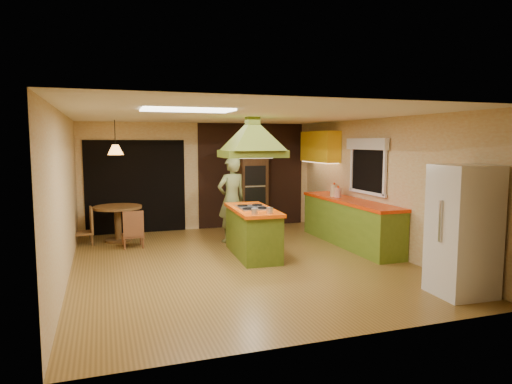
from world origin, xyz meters
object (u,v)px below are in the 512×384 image
object	(u,v)px
kitchen_island	(253,231)
refrigerator	(463,231)
man	(232,200)
canister_large	(334,190)
wall_oven	(251,187)
dining_table	(118,217)

from	to	relation	value
kitchen_island	refrigerator	size ratio (longest dim) A/B	1.01
man	canister_large	size ratio (longest dim) A/B	7.17
kitchen_island	refrigerator	world-z (taller)	refrigerator
refrigerator	canister_large	bearing A→B (deg)	91.85
man	wall_oven	size ratio (longest dim) A/B	0.90
kitchen_island	man	bearing A→B (deg)	95.75
dining_table	man	bearing A→B (deg)	-19.58
dining_table	refrigerator	bearing A→B (deg)	-49.13
canister_large	kitchen_island	bearing A→B (deg)	-159.69
refrigerator	dining_table	size ratio (longest dim) A/B	1.79
refrigerator	canister_large	world-z (taller)	refrigerator
kitchen_island	wall_oven	bearing A→B (deg)	75.78
wall_oven	canister_large	size ratio (longest dim) A/B	7.99
kitchen_island	man	size ratio (longest dim) A/B	1.01
wall_oven	man	bearing A→B (deg)	-126.19
refrigerator	wall_oven	size ratio (longest dim) A/B	0.90
refrigerator	canister_large	distance (m)	3.70
wall_oven	dining_table	size ratio (longest dim) A/B	1.99
kitchen_island	man	xyz separation A→B (m)	(-0.05, 1.22, 0.44)
man	canister_large	xyz separation A→B (m)	(2.11, -0.46, 0.16)
wall_oven	canister_large	xyz separation A→B (m)	(1.25, -1.78, 0.06)
man	wall_oven	bearing A→B (deg)	-138.38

